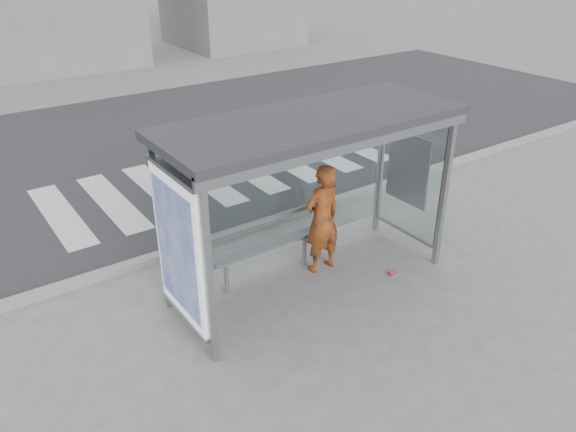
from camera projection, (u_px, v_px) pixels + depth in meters
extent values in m
plane|color=slate|center=(310.00, 283.00, 8.56)|extent=(80.00, 80.00, 0.00)
cube|color=#2C2C2E|center=(138.00, 150.00, 13.67)|extent=(30.00, 10.00, 0.01)
cube|color=gray|center=(244.00, 229.00, 9.95)|extent=(30.00, 0.18, 0.12)
cube|color=silver|center=(61.00, 215.00, 10.57)|extent=(0.55, 3.00, 0.00)
cube|color=silver|center=(112.00, 202.00, 11.08)|extent=(0.55, 3.00, 0.00)
cube|color=silver|center=(160.00, 190.00, 11.59)|extent=(0.55, 3.00, 0.00)
cube|color=silver|center=(203.00, 179.00, 12.10)|extent=(0.55, 3.00, 0.00)
cube|color=silver|center=(243.00, 169.00, 12.60)|extent=(0.55, 3.00, 0.00)
cube|color=silver|center=(280.00, 159.00, 13.11)|extent=(0.55, 3.00, 0.00)
cube|color=silver|center=(314.00, 151.00, 13.62)|extent=(0.55, 3.00, 0.00)
cube|color=silver|center=(346.00, 143.00, 14.13)|extent=(0.55, 3.00, 0.00)
cube|color=gray|center=(209.00, 277.00, 6.46)|extent=(0.08, 0.08, 2.50)
cube|color=gray|center=(444.00, 193.00, 8.49)|extent=(0.08, 0.08, 2.50)
cube|color=gray|center=(160.00, 229.00, 7.48)|extent=(0.08, 0.08, 2.50)
cube|color=gray|center=(380.00, 165.00, 9.51)|extent=(0.08, 0.08, 2.50)
cube|color=#2D2D30|center=(313.00, 121.00, 7.39)|extent=(4.25, 1.65, 0.12)
cube|color=gray|center=(350.00, 145.00, 6.88)|extent=(4.25, 0.06, 0.18)
cube|color=white|center=(283.00, 190.00, 8.47)|extent=(3.80, 0.02, 2.00)
cube|color=white|center=(182.00, 248.00, 6.95)|extent=(0.15, 1.25, 2.00)
cube|color=blue|center=(188.00, 246.00, 6.99)|extent=(0.01, 1.10, 1.70)
cylinder|color=orange|center=(179.00, 220.00, 7.06)|extent=(0.02, 0.32, 0.32)
cube|color=white|center=(411.00, 175.00, 8.98)|extent=(0.03, 1.25, 2.00)
cube|color=beige|center=(408.00, 169.00, 8.96)|extent=(0.03, 0.86, 1.16)
imported|color=#D35F13|center=(322.00, 219.00, 8.53)|extent=(0.66, 0.45, 1.76)
cube|color=gray|center=(267.00, 247.00, 8.44)|extent=(1.82, 0.22, 0.05)
cylinder|color=gray|center=(227.00, 278.00, 8.21)|extent=(0.07, 0.07, 0.53)
cylinder|color=gray|center=(304.00, 250.00, 8.93)|extent=(0.07, 0.07, 0.53)
cube|color=gray|center=(260.00, 222.00, 8.40)|extent=(1.82, 0.04, 0.06)
cylinder|color=#F14757|center=(392.00, 273.00, 8.75)|extent=(0.14, 0.09, 0.07)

